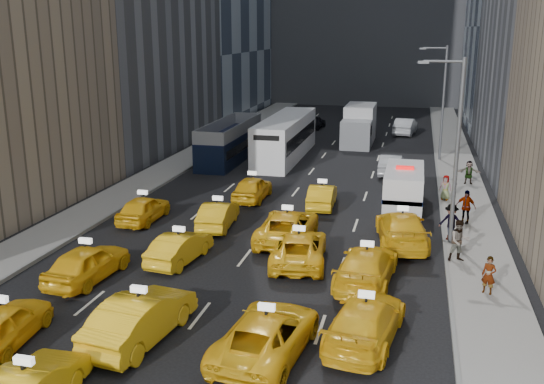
{
  "coord_description": "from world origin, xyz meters",
  "views": [
    {
      "loc": [
        7.36,
        -17.21,
        10.25
      ],
      "look_at": [
        0.24,
        12.43,
        2.0
      ],
      "focal_mm": 40.0,
      "sensor_mm": 36.0,
      "label": 1
    }
  ],
  "objects_px": {
    "double_decker": "(230,141)",
    "box_truck": "(359,125)",
    "city_bus": "(286,138)",
    "pedestrian_0": "(489,275)",
    "nypd_van": "(404,188)"
  },
  "relations": [
    {
      "from": "double_decker",
      "to": "box_truck",
      "type": "bearing_deg",
      "value": 42.94
    },
    {
      "from": "nypd_van",
      "to": "double_decker",
      "type": "height_order",
      "value": "double_decker"
    },
    {
      "from": "city_bus",
      "to": "pedestrian_0",
      "type": "xyz_separation_m",
      "value": [
        13.4,
        -24.15,
        -0.75
      ]
    },
    {
      "from": "city_bus",
      "to": "box_truck",
      "type": "height_order",
      "value": "box_truck"
    },
    {
      "from": "nypd_van",
      "to": "box_truck",
      "type": "distance_m",
      "value": 20.38
    },
    {
      "from": "box_truck",
      "to": "pedestrian_0",
      "type": "bearing_deg",
      "value": -79.26
    },
    {
      "from": "double_decker",
      "to": "box_truck",
      "type": "relative_size",
      "value": 1.39
    },
    {
      "from": "pedestrian_0",
      "to": "double_decker",
      "type": "bearing_deg",
      "value": 151.6
    },
    {
      "from": "nypd_van",
      "to": "pedestrian_0",
      "type": "distance_m",
      "value": 12.6
    },
    {
      "from": "double_decker",
      "to": "pedestrian_0",
      "type": "height_order",
      "value": "double_decker"
    },
    {
      "from": "nypd_van",
      "to": "pedestrian_0",
      "type": "relative_size",
      "value": 3.85
    },
    {
      "from": "double_decker",
      "to": "pedestrian_0",
      "type": "xyz_separation_m",
      "value": [
        17.53,
        -22.27,
        -0.61
      ]
    },
    {
      "from": "nypd_van",
      "to": "double_decker",
      "type": "relative_size",
      "value": 0.55
    },
    {
      "from": "city_bus",
      "to": "double_decker",
      "type": "bearing_deg",
      "value": -160.33
    },
    {
      "from": "nypd_van",
      "to": "city_bus",
      "type": "distance_m",
      "value": 15.56
    }
  ]
}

